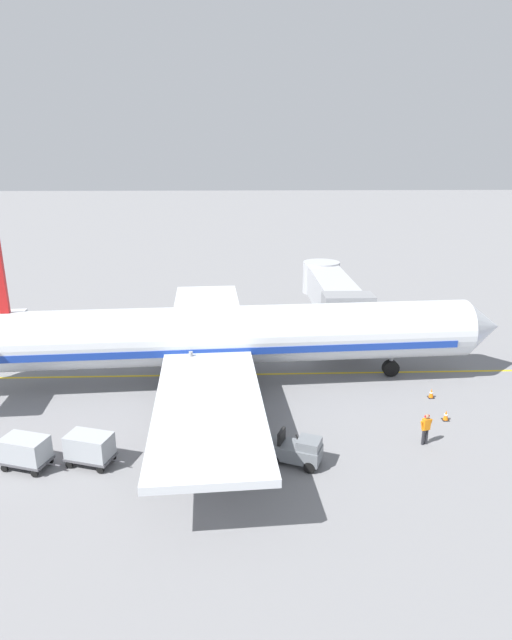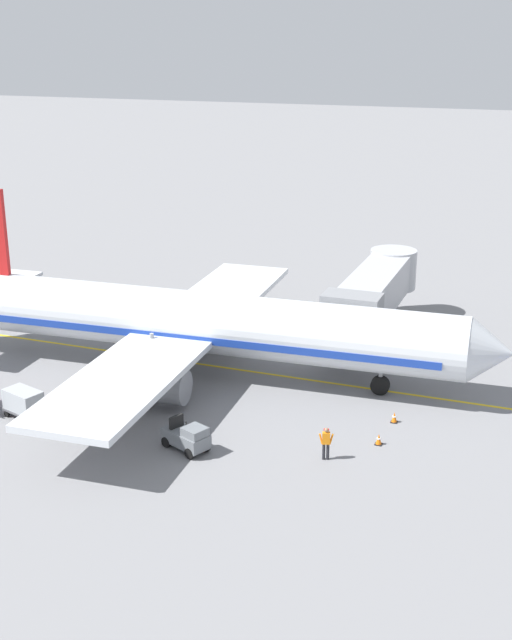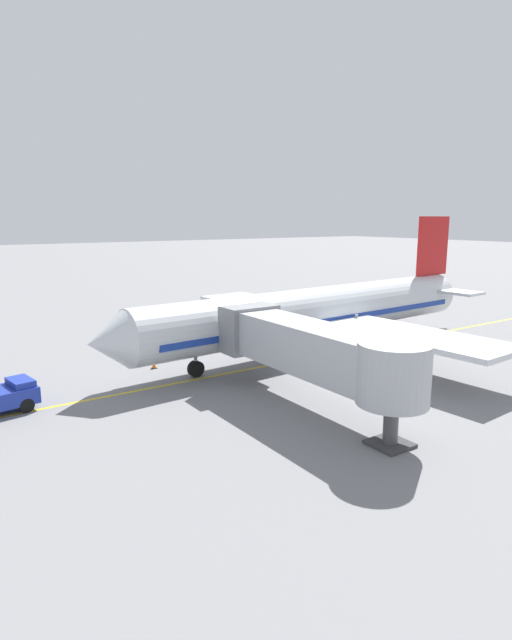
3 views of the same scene
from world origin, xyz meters
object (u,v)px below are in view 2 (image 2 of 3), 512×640
safety_cone_nose_left (379,439)px  jet_bridge (375,290)px  baggage_cart_front (23,401)px  ground_crew_wing_walker (326,442)px  safety_cone_nose_right (394,417)px  parked_airliner (193,323)px  baggage_tug_lead (187,437)px

safety_cone_nose_left → jet_bridge: bearing=-165.7°
baggage_cart_front → ground_crew_wing_walker: size_ratio=1.76×
baggage_cart_front → safety_cone_nose_right: baggage_cart_front is taller
parked_airliner → ground_crew_wing_walker: bearing=53.3°
baggage_cart_front → safety_cone_nose_right: size_ratio=5.04×
jet_bridge → baggage_tug_lead: 19.96m
baggage_cart_front → ground_crew_wing_walker: (-1.22, 16.62, 0.00)m
jet_bridge → safety_cone_nose_left: (15.19, 3.88, -3.17)m
jet_bridge → safety_cone_nose_right: (12.36, 4.08, -3.17)m
safety_cone_nose_left → safety_cone_nose_right: size_ratio=1.00×
ground_crew_wing_walker → safety_cone_nose_left: ground_crew_wing_walker is taller
jet_bridge → ground_crew_wing_walker: 17.91m
baggage_cart_front → baggage_tug_lead: bearing=88.4°
safety_cone_nose_right → ground_crew_wing_walker: bearing=-23.3°
parked_airliner → jet_bridge: bearing=137.2°
jet_bridge → baggage_cart_front: size_ratio=4.93×
parked_airliner → baggage_tug_lead: (9.49, 3.97, -2.47)m
baggage_tug_lead → jet_bridge: bearing=165.5°
ground_crew_wing_walker → safety_cone_nose_left: (-2.46, 2.08, -0.66)m
parked_airliner → safety_cone_nose_left: bearing=66.6°
baggage_tug_lead → safety_cone_nose_right: bearing=126.9°
safety_cone_nose_left → safety_cone_nose_right: bearing=175.9°
parked_airliner → ground_crew_wing_walker: parked_airliner is taller
ground_crew_wing_walker → safety_cone_nose_right: 5.79m
baggage_tug_lead → baggage_cart_front: 9.87m
parked_airliner → safety_cone_nose_left: parked_airliner is taller
baggage_tug_lead → baggage_cart_front: baggage_tug_lead is taller
baggage_cart_front → safety_cone_nose_left: bearing=101.1°
ground_crew_wing_walker → safety_cone_nose_left: bearing=139.8°
parked_airliner → safety_cone_nose_left: 14.25m
safety_cone_nose_right → safety_cone_nose_left: bearing=-4.1°
baggage_tug_lead → baggage_cart_front: (-0.27, -9.86, 0.24)m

